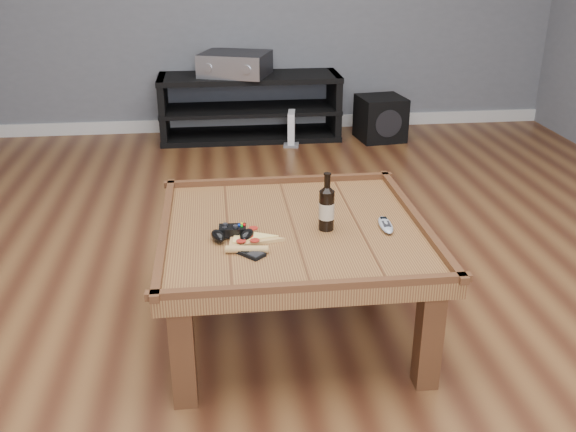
{
  "coord_description": "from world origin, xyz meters",
  "views": [
    {
      "loc": [
        -0.28,
        -2.22,
        1.46
      ],
      "look_at": [
        -0.03,
        -0.06,
        0.52
      ],
      "focal_mm": 40.0,
      "sensor_mm": 36.0,
      "label": 1
    }
  ],
  "objects": [
    {
      "name": "game_controller",
      "position": [
        -0.23,
        -0.08,
        0.47
      ],
      "size": [
        0.18,
        0.12,
        0.05
      ],
      "rotation": [
        0.0,
        0.0,
        -0.05
      ],
      "color": "black",
      "rests_on": "coffee_table"
    },
    {
      "name": "smartphone",
      "position": [
        -0.18,
        -0.22,
        0.46
      ],
      "size": [
        0.11,
        0.11,
        0.01
      ],
      "rotation": [
        0.0,
        0.0,
        0.74
      ],
      "color": "black",
      "rests_on": "coffee_table"
    },
    {
      "name": "pizza_slice",
      "position": [
        -0.18,
        -0.12,
        0.46
      ],
      "size": [
        0.19,
        0.29,
        0.03
      ],
      "rotation": [
        0.0,
        0.0,
        -0.12
      ],
      "color": "tan",
      "rests_on": "coffee_table"
    },
    {
      "name": "subwoofer",
      "position": [
        1.01,
        2.59,
        0.17
      ],
      "size": [
        0.38,
        0.38,
        0.34
      ],
      "rotation": [
        0.0,
        0.0,
        0.13
      ],
      "color": "black",
      "rests_on": "ground"
    },
    {
      "name": "remote_control",
      "position": [
        0.35,
        -0.05,
        0.46
      ],
      "size": [
        0.06,
        0.16,
        0.02
      ],
      "rotation": [
        0.0,
        0.0,
        -0.06
      ],
      "color": "#949AA1",
      "rests_on": "coffee_table"
    },
    {
      "name": "baseboard",
      "position": [
        0.0,
        2.99,
        0.05
      ],
      "size": [
        5.0,
        0.02,
        0.1
      ],
      "primitive_type": "cube",
      "color": "silver",
      "rests_on": "ground"
    },
    {
      "name": "media_console",
      "position": [
        0.0,
        2.75,
        0.25
      ],
      "size": [
        1.4,
        0.45,
        0.5
      ],
      "color": "black",
      "rests_on": "ground"
    },
    {
      "name": "av_receiver",
      "position": [
        -0.11,
        2.74,
        0.59
      ],
      "size": [
        0.6,
        0.55,
        0.17
      ],
      "rotation": [
        0.0,
        0.0,
        -0.34
      ],
      "color": "black",
      "rests_on": "media_console"
    },
    {
      "name": "game_console",
      "position": [
        0.3,
        2.53,
        0.12
      ],
      "size": [
        0.14,
        0.22,
        0.26
      ],
      "rotation": [
        0.0,
        0.0,
        -0.16
      ],
      "color": "slate",
      "rests_on": "ground"
    },
    {
      "name": "coffee_table",
      "position": [
        0.0,
        0.0,
        0.39
      ],
      "size": [
        1.03,
        1.03,
        0.48
      ],
      "color": "#532D17",
      "rests_on": "ground"
    },
    {
      "name": "beer_bottle",
      "position": [
        0.12,
        -0.04,
        0.54
      ],
      "size": [
        0.06,
        0.06,
        0.22
      ],
      "color": "black",
      "rests_on": "coffee_table"
    },
    {
      "name": "ground",
      "position": [
        0.0,
        0.0,
        0.0
      ],
      "size": [
        6.0,
        6.0,
        0.0
      ],
      "primitive_type": "plane",
      "color": "#442213",
      "rests_on": "ground"
    }
  ]
}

